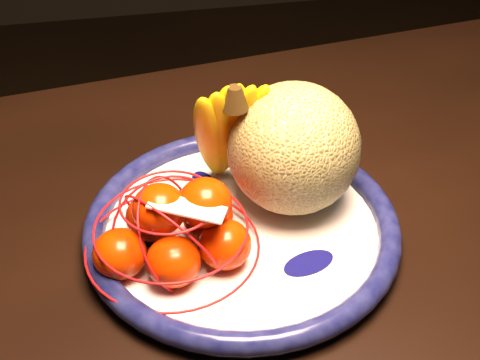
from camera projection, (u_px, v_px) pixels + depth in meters
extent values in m
cube|color=black|center=(349.00, 280.00, 0.70)|extent=(1.63, 1.11, 0.04)
cylinder|color=white|center=(242.00, 232.00, 0.71)|extent=(0.31, 0.31, 0.01)
torus|color=#070936|center=(242.00, 225.00, 0.71)|extent=(0.34, 0.34, 0.02)
cylinder|color=white|center=(242.00, 235.00, 0.72)|extent=(0.15, 0.15, 0.00)
ellipsoid|color=#0D0E50|center=(309.00, 263.00, 0.67)|extent=(0.12, 0.09, 0.00)
ellipsoid|color=#0D0E50|center=(205.00, 184.00, 0.77)|extent=(0.07, 0.11, 0.00)
ellipsoid|color=#0D0E50|center=(150.00, 239.00, 0.70)|extent=(0.10, 0.06, 0.00)
sphere|color=olive|center=(294.00, 148.00, 0.70)|extent=(0.14, 0.14, 0.14)
ellipsoid|color=#DCA300|center=(211.00, 133.00, 0.71)|extent=(0.06, 0.10, 0.16)
ellipsoid|color=#DCA300|center=(217.00, 131.00, 0.71)|extent=(0.05, 0.09, 0.16)
ellipsoid|color=#DCA300|center=(222.00, 129.00, 0.71)|extent=(0.04, 0.09, 0.16)
ellipsoid|color=#DCA300|center=(227.00, 128.00, 0.72)|extent=(0.05, 0.09, 0.16)
ellipsoid|color=#DCA300|center=(233.00, 128.00, 0.72)|extent=(0.07, 0.09, 0.16)
ellipsoid|color=#DCA300|center=(240.00, 127.00, 0.72)|extent=(0.09, 0.09, 0.16)
cone|color=black|center=(224.00, 72.00, 0.67)|extent=(0.03, 0.03, 0.02)
ellipsoid|color=#F22500|center=(120.00, 254.00, 0.65)|extent=(0.05, 0.05, 0.05)
ellipsoid|color=#F22500|center=(173.00, 262.00, 0.64)|extent=(0.05, 0.05, 0.05)
ellipsoid|color=#F22500|center=(225.00, 244.00, 0.66)|extent=(0.05, 0.05, 0.05)
ellipsoid|color=#F22500|center=(151.00, 217.00, 0.69)|extent=(0.05, 0.05, 0.05)
ellipsoid|color=#F22500|center=(208.00, 215.00, 0.69)|extent=(0.05, 0.05, 0.05)
ellipsoid|color=#F22500|center=(159.00, 209.00, 0.64)|extent=(0.05, 0.05, 0.05)
ellipsoid|color=#F22500|center=(205.00, 203.00, 0.65)|extent=(0.05, 0.05, 0.05)
torus|color=#B81013|center=(173.00, 246.00, 0.67)|extent=(0.21, 0.21, 0.00)
torus|color=#B81013|center=(171.00, 227.00, 0.66)|extent=(0.18, 0.18, 0.00)
torus|color=#B81013|center=(169.00, 201.00, 0.63)|extent=(0.11, 0.11, 0.00)
torus|color=#B81013|center=(172.00, 234.00, 0.66)|extent=(0.12, 0.07, 0.11)
torus|color=#B81013|center=(172.00, 234.00, 0.66)|extent=(0.09, 0.13, 0.11)
torus|color=#B81013|center=(172.00, 234.00, 0.66)|extent=(0.11, 0.13, 0.11)
cube|color=white|center=(187.00, 208.00, 0.62)|extent=(0.08, 0.05, 0.01)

